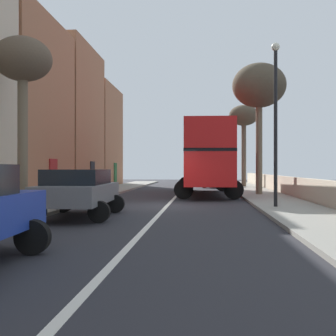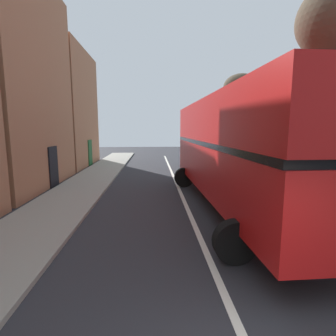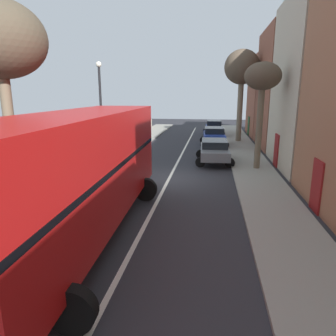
# 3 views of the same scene
# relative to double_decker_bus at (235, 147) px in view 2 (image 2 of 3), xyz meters

# --- Properties ---
(double_decker_bus) EXTENTS (3.79, 11.54, 4.06)m
(double_decker_bus) POSITION_rel_double_decker_bus_xyz_m (0.00, 0.00, 0.00)
(double_decker_bus) COLOR red
(double_decker_bus) RESTS_ON ground
(parked_car_silver_right_3) EXTENTS (2.61, 4.64, 1.60)m
(parked_car_silver_right_3) POSITION_rel_double_decker_bus_xyz_m (0.80, 10.08, -1.44)
(parked_car_silver_right_3) COLOR #B7BABF
(parked_car_silver_right_3) RESTS_ON ground
(street_tree_right_3) EXTENTS (2.41, 2.41, 6.66)m
(street_tree_right_3) POSITION_rel_double_decker_bus_xyz_m (3.18, 9.10, 3.35)
(street_tree_right_3) COLOR brown
(street_tree_right_3) RESTS_ON sidewalk_right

